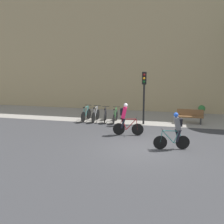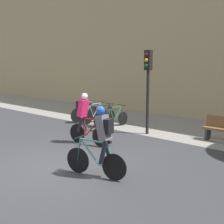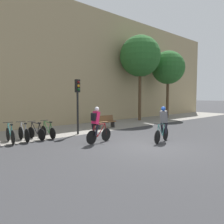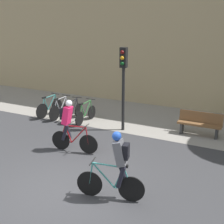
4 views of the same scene
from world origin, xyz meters
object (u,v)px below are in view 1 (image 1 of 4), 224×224
Objects in this scene: cyclist_pink at (125,118)px; parked_bike_0 at (86,115)px; bench at (190,116)px; parked_bike_1 at (96,115)px; cyclist_grey at (176,130)px; traffic_light_pole at (144,88)px; parked_bike_2 at (105,116)px; potted_plant at (202,110)px; parked_bike_3 at (115,116)px.

cyclist_pink reaches higher than parked_bike_0.
parked_bike_0 reaches higher than bench.
cyclist_grey is at bearing -42.35° from parked_bike_1.
parked_bike_1 is 3.66m from traffic_light_pole.
cyclist_grey is at bearing -39.02° from parked_bike_0.
parked_bike_2 is 2.04× the size of potted_plant.
bench is at bearing 16.49° from traffic_light_pole.
traffic_light_pole is 3.47m from bench.
parked_bike_3 is at bearing 112.38° from cyclist_pink.
cyclist_grey is 5.22m from traffic_light_pole.
cyclist_pink reaches higher than parked_bike_1.
potted_plant is (4.34, 5.94, -0.51)m from cyclist_pink.
cyclist_pink is 3.34m from cyclist_grey.
parked_bike_1 is 6.02m from bench.
parked_bike_1 is 7.48m from potted_plant.
parked_bike_2 is 0.49× the size of traffic_light_pole.
potted_plant is at bearing 53.88° from cyclist_pink.
parked_bike_3 reaches higher than bench.
bench is at bearing 7.36° from parked_bike_2.
cyclist_grey is 2.27× the size of potted_plant.
traffic_light_pole reaches higher than parked_bike_2.
cyclist_pink is at bearing -104.03° from traffic_light_pole.
cyclist_pink is 3.42m from parked_bike_2.
parked_bike_0 is 8.08m from potted_plant.
parked_bike_1 is at bearing 179.88° from parked_bike_2.
parked_bike_2 is 0.97× the size of bench.
cyclist_pink is at bearing -57.37° from parked_bike_2.
parked_bike_0 reaches higher than parked_bike_3.
bench is (6.63, 0.69, 0.06)m from parked_bike_0.
parked_bike_1 is 1.30m from parked_bike_3.
parked_bike_0 is at bearing 177.69° from traffic_light_pole.
traffic_light_pole is at bearing -138.39° from potted_plant.
parked_bike_3 is 4.73m from bench.
parked_bike_0 is 1.03× the size of parked_bike_1.
cyclist_grey reaches higher than bench.
parked_bike_2 is at bearing -172.64° from bench.
traffic_light_pole is at bearing -2.80° from parked_bike_1.
parked_bike_0 reaches higher than potted_plant.
parked_bike_2 reaches higher than parked_bike_3.
parked_bike_0 is (-5.87, 4.75, -0.54)m from cyclist_grey.
parked_bike_2 is 3.13m from traffic_light_pole.
parked_bike_0 is at bearing 179.95° from parked_bike_2.
parked_bike_2 is at bearing 179.92° from parked_bike_3.
cyclist_grey reaches higher than potted_plant.
parked_bike_1 is (-5.22, 4.75, -0.54)m from cyclist_grey.
parked_bike_0 is 1.30m from parked_bike_2.
parked_bike_2 reaches higher than bench.
parked_bike_0 reaches higher than parked_bike_1.
parked_bike_3 is (-1.17, 2.84, -0.56)m from cyclist_pink.
bench is (5.33, 0.69, 0.09)m from parked_bike_2.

